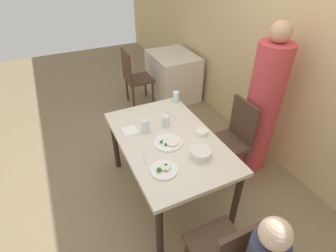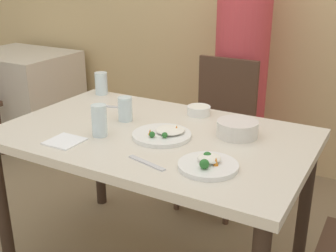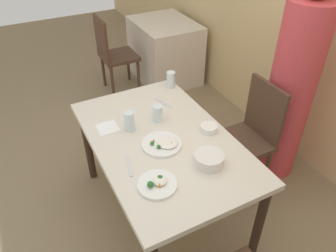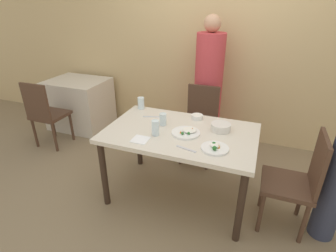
{
  "view_description": "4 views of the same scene",
  "coord_description": "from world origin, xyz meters",
  "px_view_note": "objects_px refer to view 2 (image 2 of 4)",
  "views": [
    {
      "loc": [
        1.72,
        -0.82,
        2.23
      ],
      "look_at": [
        -0.03,
        0.01,
        0.85
      ],
      "focal_mm": 28.0,
      "sensor_mm": 36.0,
      "label": 1
    },
    {
      "loc": [
        0.91,
        -1.49,
        1.42
      ],
      "look_at": [
        0.04,
        0.06,
        0.75
      ],
      "focal_mm": 45.0,
      "sensor_mm": 36.0,
      "label": 2
    },
    {
      "loc": [
        1.49,
        -0.73,
        2.08
      ],
      "look_at": [
        -0.08,
        0.09,
        0.75
      ],
      "focal_mm": 35.0,
      "sensor_mm": 36.0,
      "label": 3
    },
    {
      "loc": [
        0.64,
        -2.03,
        1.82
      ],
      "look_at": [
        -0.09,
        -0.07,
        0.8
      ],
      "focal_mm": 28.0,
      "sensor_mm": 36.0,
      "label": 4
    }
  ],
  "objects_px": {
    "bowl_curry": "(237,128)",
    "glass_water_tall": "(125,109)",
    "chair_adult_spot": "(219,129)",
    "plate_rice_adult": "(208,164)",
    "person_adult": "(241,73)"
  },
  "relations": [
    {
      "from": "bowl_curry",
      "to": "glass_water_tall",
      "type": "relative_size",
      "value": 1.54
    },
    {
      "from": "chair_adult_spot",
      "to": "bowl_curry",
      "type": "relative_size",
      "value": 5.07
    },
    {
      "from": "plate_rice_adult",
      "to": "chair_adult_spot",
      "type": "bearing_deg",
      "value": 110.17
    },
    {
      "from": "chair_adult_spot",
      "to": "person_adult",
      "type": "relative_size",
      "value": 0.54
    },
    {
      "from": "chair_adult_spot",
      "to": "plate_rice_adult",
      "type": "relative_size",
      "value": 4.05
    },
    {
      "from": "person_adult",
      "to": "plate_rice_adult",
      "type": "xyz_separation_m",
      "value": [
        0.36,
        -1.32,
        -0.03
      ]
    },
    {
      "from": "plate_rice_adult",
      "to": "person_adult",
      "type": "bearing_deg",
      "value": 105.2
    },
    {
      "from": "person_adult",
      "to": "bowl_curry",
      "type": "bearing_deg",
      "value": -70.7
    },
    {
      "from": "chair_adult_spot",
      "to": "person_adult",
      "type": "xyz_separation_m",
      "value": [
        -0.0,
        0.34,
        0.28
      ]
    },
    {
      "from": "chair_adult_spot",
      "to": "glass_water_tall",
      "type": "bearing_deg",
      "value": -105.81
    },
    {
      "from": "bowl_curry",
      "to": "glass_water_tall",
      "type": "bearing_deg",
      "value": -172.25
    },
    {
      "from": "person_adult",
      "to": "plate_rice_adult",
      "type": "height_order",
      "value": "person_adult"
    },
    {
      "from": "bowl_curry",
      "to": "person_adult",
      "type": "bearing_deg",
      "value": 109.3
    },
    {
      "from": "glass_water_tall",
      "to": "plate_rice_adult",
      "type": "bearing_deg",
      "value": -26.2
    },
    {
      "from": "person_adult",
      "to": "glass_water_tall",
      "type": "xyz_separation_m",
      "value": [
        -0.2,
        -1.04,
        0.02
      ]
    }
  ]
}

